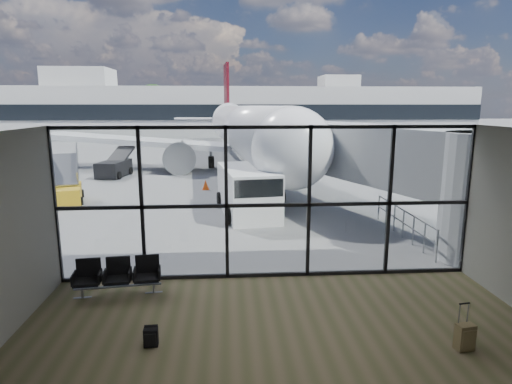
{
  "coord_description": "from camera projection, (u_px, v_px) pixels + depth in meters",
  "views": [
    {
      "loc": [
        -1.17,
        -12.01,
        5.03
      ],
      "look_at": [
        -0.14,
        3.0,
        1.98
      ],
      "focal_mm": 30.0,
      "sensor_mm": 36.0,
      "label": 1
    }
  ],
  "objects": [
    {
      "name": "jet_bridge",
      "position": [
        360.0,
        156.0,
        19.52
      ],
      "size": [
        8.0,
        16.5,
        4.33
      ],
      "color": "#9A9D9F",
      "rests_on": "ground"
    },
    {
      "name": "ground",
      "position": [
        236.0,
        148.0,
        51.93
      ],
      "size": [
        220.0,
        220.0,
        0.0
      ],
      "primitive_type": "plane",
      "color": "slate",
      "rests_on": "ground"
    },
    {
      "name": "suitcase",
      "position": [
        465.0,
        337.0,
        8.89
      ],
      "size": [
        0.4,
        0.32,
        1.01
      ],
      "rotation": [
        0.0,
        0.0,
        0.17
      ],
      "color": "olive",
      "rests_on": "ground"
    },
    {
      "name": "glass_curtain_wall",
      "position": [
        268.0,
        204.0,
        12.37
      ],
      "size": [
        12.1,
        0.12,
        4.5
      ],
      "color": "white",
      "rests_on": "ground"
    },
    {
      "name": "tree_5",
      "position": [
        153.0,
        101.0,
        81.05
      ],
      "size": [
        6.27,
        6.27,
        9.03
      ],
      "color": "#382619",
      "rests_on": "ground"
    },
    {
      "name": "tree_2",
      "position": [
        56.0,
        101.0,
        79.85
      ],
      "size": [
        6.27,
        6.27,
        9.03
      ],
      "color": "#382619",
      "rests_on": "ground"
    },
    {
      "name": "tree_4",
      "position": [
        121.0,
        104.0,
        80.77
      ],
      "size": [
        5.61,
        5.61,
        8.07
      ],
      "color": "#382619",
      "rests_on": "ground"
    },
    {
      "name": "apron_railing",
      "position": [
        403.0,
        220.0,
        16.47
      ],
      "size": [
        0.06,
        5.46,
        1.11
      ],
      "color": "gray",
      "rests_on": "ground"
    },
    {
      "name": "mobile_stairs",
      "position": [
        64.0,
        191.0,
        22.6
      ],
      "size": [
        2.5,
        3.72,
        2.4
      ],
      "rotation": [
        0.0,
        0.0,
        0.29
      ],
      "color": "#BE9116",
      "rests_on": "ground"
    },
    {
      "name": "far_terminal",
      "position": [
        230.0,
        110.0,
        72.54
      ],
      "size": [
        80.0,
        12.2,
        11.0
      ],
      "color": "beige",
      "rests_on": "ground"
    },
    {
      "name": "tree_1",
      "position": [
        23.0,
        104.0,
        79.57
      ],
      "size": [
        5.61,
        5.61,
        8.07
      ],
      "color": "#382619",
      "rests_on": "ground"
    },
    {
      "name": "traffic_cone_b",
      "position": [
        289.0,
        182.0,
        27.01
      ],
      "size": [
        0.38,
        0.38,
        0.54
      ],
      "color": "#FF620D",
      "rests_on": "ground"
    },
    {
      "name": "backpack",
      "position": [
        151.0,
        337.0,
        9.06
      ],
      "size": [
        0.3,
        0.28,
        0.44
      ],
      "rotation": [
        0.0,
        0.0,
        0.04
      ],
      "color": "black",
      "rests_on": "ground"
    },
    {
      "name": "airliner",
      "position": [
        245.0,
        130.0,
        35.97
      ],
      "size": [
        33.38,
        38.76,
        9.99
      ],
      "rotation": [
        0.0,
        0.0,
        0.09
      ],
      "color": "white",
      "rests_on": "ground"
    },
    {
      "name": "belt_loader",
      "position": [
        115.0,
        167.0,
        30.81
      ],
      "size": [
        2.13,
        4.46,
        1.98
      ],
      "rotation": [
        0.0,
        0.0,
        -0.15
      ],
      "color": "black",
      "rests_on": "ground"
    },
    {
      "name": "seating_row",
      "position": [
        118.0,
        274.0,
        11.55
      ],
      "size": [
        2.26,
        0.85,
        1.0
      ],
      "rotation": [
        0.0,
        0.0,
        0.11
      ],
      "color": "gray",
      "rests_on": "ground"
    },
    {
      "name": "lounge_shell",
      "position": [
        294.0,
        242.0,
        7.6
      ],
      "size": [
        12.02,
        8.01,
        4.51
      ],
      "color": "#686642",
      "rests_on": "ground"
    },
    {
      "name": "tree_3",
      "position": [
        89.0,
        108.0,
        80.49
      ],
      "size": [
        4.95,
        4.95,
        7.12
      ],
      "color": "#382619",
      "rests_on": "ground"
    },
    {
      "name": "service_van",
      "position": [
        248.0,
        191.0,
        19.92
      ],
      "size": [
        3.01,
        5.28,
        2.18
      ],
      "rotation": [
        0.0,
        0.0,
        0.14
      ],
      "color": "white",
      "rests_on": "ground"
    },
    {
      "name": "traffic_cone_a",
      "position": [
        206.0,
        185.0,
        26.02
      ],
      "size": [
        0.43,
        0.43,
        0.61
      ],
      "color": "#FF520D",
      "rests_on": "ground"
    }
  ]
}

